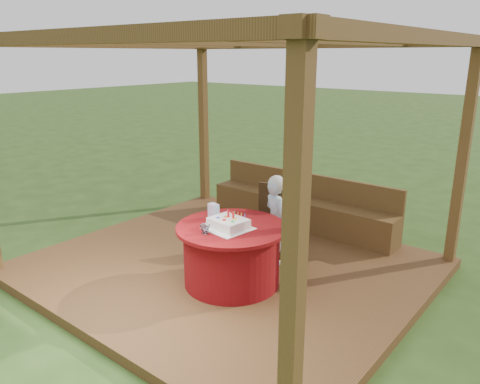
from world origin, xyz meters
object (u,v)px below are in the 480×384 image
bench (301,209)px  chair (272,215)px  gift_bag (214,211)px  elderly_woman (276,218)px  birthday_cake (228,224)px  drinking_glass (205,229)px  table (232,254)px

bench → chair: size_ratio=3.37×
bench → gift_bag: (0.05, -2.01, 0.52)m
elderly_woman → gift_bag: bearing=-117.3°
bench → chair: bearing=-79.9°
elderly_woman → birthday_cake: 0.89m
birthday_cake → drinking_glass: size_ratio=4.63×
table → elderly_woman: bearing=86.0°
gift_bag → chair: bearing=95.8°
bench → elderly_woman: bearing=-71.8°
chair → elderly_woman: bearing=-48.2°
bench → drinking_glass: bench is taller
gift_bag → drinking_glass: bearing=-45.8°
bench → chair: chair is taller
drinking_glass → chair: bearing=94.6°
chair → gift_bag: (-0.13, -1.00, 0.29)m
table → gift_bag: size_ratio=6.96×
elderly_woman → birthday_cake: bearing=-91.9°
table → birthday_cake: (0.03, -0.08, 0.40)m
table → bench: bearing=100.0°
elderly_woman → bench: bearing=108.2°
elderly_woman → birthday_cake: elderly_woman is taller
table → birthday_cake: size_ratio=2.50×
birthday_cake → drinking_glass: (-0.10, -0.27, -0.01)m
gift_bag → birthday_cake: bearing=-9.3°
bench → table: 2.11m
bench → birthday_cake: size_ratio=6.07×
bench → drinking_glass: (0.29, -2.42, 0.48)m
bench → birthday_cake: birthday_cake is taller
table → elderly_woman: (0.06, 0.79, 0.22)m
chair → drinking_glass: chair is taller
bench → birthday_cake: 2.25m
table → drinking_glass: size_ratio=11.59×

